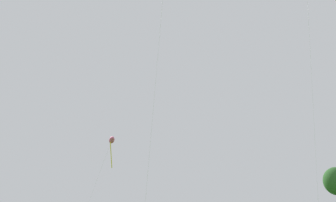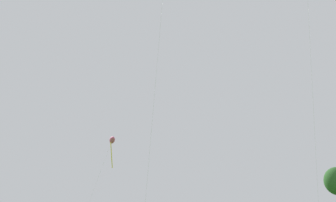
% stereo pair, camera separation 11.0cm
% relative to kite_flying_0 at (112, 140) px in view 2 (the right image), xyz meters
% --- Properties ---
extents(kite_flying_0, '(2.37, 5.42, 11.32)m').
position_rel_kite_flying_0_xyz_m(kite_flying_0, '(0.00, 0.00, 0.00)').
color(kite_flying_0, silver).
rests_on(kite_flying_0, ground).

